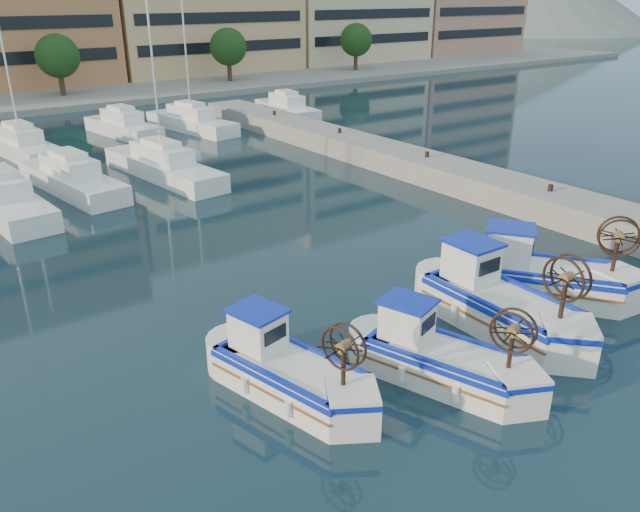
{
  "coord_description": "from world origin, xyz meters",
  "views": [
    {
      "loc": [
        -12.08,
        -10.18,
        9.74
      ],
      "look_at": [
        -0.65,
        5.48,
        1.5
      ],
      "focal_mm": 35.0,
      "sensor_mm": 36.0,
      "label": 1
    }
  ],
  "objects_px": {
    "fishing_boat_a": "(287,369)",
    "fishing_boat_c": "(497,302)",
    "fishing_boat_b": "(439,356)",
    "fishing_boat_d": "(542,274)"
  },
  "relations": [
    {
      "from": "fishing_boat_b",
      "to": "fishing_boat_d",
      "type": "bearing_deg",
      "value": -6.21
    },
    {
      "from": "fishing_boat_a",
      "to": "fishing_boat_b",
      "type": "height_order",
      "value": "fishing_boat_a"
    },
    {
      "from": "fishing_boat_b",
      "to": "fishing_boat_d",
      "type": "distance_m",
      "value": 6.64
    },
    {
      "from": "fishing_boat_a",
      "to": "fishing_boat_c",
      "type": "xyz_separation_m",
      "value": [
        7.22,
        -0.9,
        0.13
      ]
    },
    {
      "from": "fishing_boat_c",
      "to": "fishing_boat_d",
      "type": "distance_m",
      "value": 2.91
    },
    {
      "from": "fishing_boat_c",
      "to": "fishing_boat_b",
      "type": "bearing_deg",
      "value": -163.24
    },
    {
      "from": "fishing_boat_a",
      "to": "fishing_boat_c",
      "type": "bearing_deg",
      "value": -20.68
    },
    {
      "from": "fishing_boat_c",
      "to": "fishing_boat_d",
      "type": "height_order",
      "value": "fishing_boat_c"
    },
    {
      "from": "fishing_boat_c",
      "to": "fishing_boat_d",
      "type": "bearing_deg",
      "value": 10.11
    },
    {
      "from": "fishing_boat_b",
      "to": "fishing_boat_c",
      "type": "bearing_deg",
      "value": -3.3
    }
  ]
}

